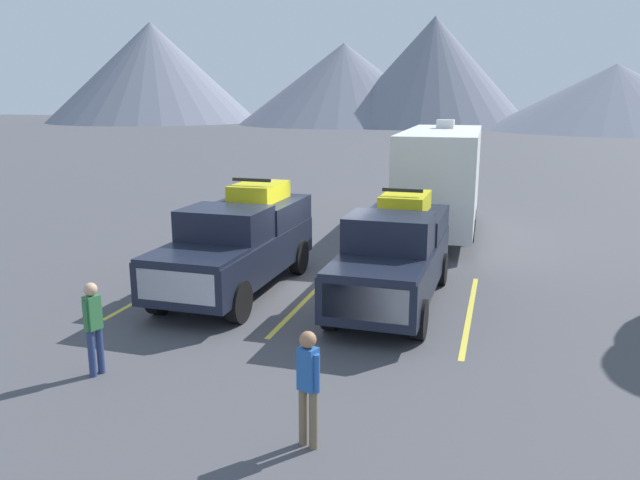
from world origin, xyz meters
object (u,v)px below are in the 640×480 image
Objects in this scene: camper_trailer_a at (441,176)px; person_b at (308,381)px; pickup_truck_a at (240,241)px; person_a at (93,322)px; pickup_truck_b at (395,253)px.

camper_trailer_a is 5.28× the size of person_b.
pickup_truck_a is at bearing -117.90° from camper_trailer_a.
camper_trailer_a is at bearing 71.01° from person_a.
camper_trailer_a is 14.30m from person_b.
pickup_truck_a reaches higher than person_b.
camper_trailer_a is at bearing 88.78° from person_b.
pickup_truck_a is 3.87m from pickup_truck_b.
person_a is at bearing -128.31° from pickup_truck_b.
pickup_truck_b reaches higher than person_b.
pickup_truck_b is 0.64× the size of camper_trailer_a.
person_b is (3.82, -6.47, -0.26)m from pickup_truck_a.
pickup_truck_a is 8.84m from camper_trailer_a.
person_a is at bearing -94.23° from pickup_truck_a.
pickup_truck_b is 6.88m from person_a.
camper_trailer_a is (0.25, 7.72, 0.88)m from pickup_truck_b.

